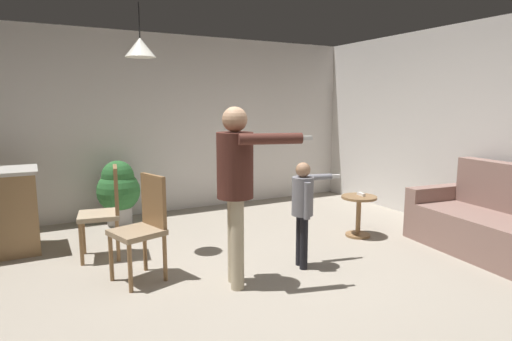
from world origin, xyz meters
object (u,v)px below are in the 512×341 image
couch_floral (495,225)px  potted_plant_corner (118,189)px  dining_chair_near_wall (144,223)px  spare_remote_on_table (361,194)px  person_adult (237,177)px  person_child (303,203)px  side_table_by_couch (359,211)px  dining_chair_by_counter (106,208)px

couch_floral → potted_plant_corner: size_ratio=2.10×
dining_chair_near_wall → spare_remote_on_table: bearing=-105.8°
person_adult → potted_plant_corner: 2.70m
potted_plant_corner → spare_remote_on_table: bearing=-37.1°
person_child → dining_chair_near_wall: person_child is taller
side_table_by_couch → spare_remote_on_table: bearing=13.4°
person_child → potted_plant_corner: bearing=-138.4°
couch_floral → person_child: size_ratio=1.73×
couch_floral → person_adult: 3.02m
couch_floral → potted_plant_corner: (-3.46, 3.19, 0.16)m
dining_chair_near_wall → spare_remote_on_table: size_ratio=7.69×
person_adult → dining_chair_near_wall: size_ratio=1.64×
person_adult → person_child: bearing=111.3°
dining_chair_near_wall → couch_floral: bearing=-124.9°
side_table_by_couch → person_adult: bearing=-163.2°
dining_chair_near_wall → spare_remote_on_table: 2.74m
side_table_by_couch → potted_plant_corner: size_ratio=0.58×
person_adult → spare_remote_on_table: (2.02, 0.61, -0.48)m
couch_floral → dining_chair_near_wall: (-3.59, 1.16, 0.21)m
dining_chair_near_wall → potted_plant_corner: bearing=-20.8°
couch_floral → spare_remote_on_table: 1.50m
person_adult → spare_remote_on_table: 2.17m
dining_chair_by_counter → spare_remote_on_table: bearing=-94.5°
person_adult → dining_chair_by_counter: person_adult is taller
dining_chair_by_counter → dining_chair_near_wall: (0.22, -0.78, 0.00)m
couch_floral → person_adult: person_adult is taller
couch_floral → potted_plant_corner: bearing=53.7°
couch_floral → side_table_by_couch: size_ratio=3.62×
side_table_by_couch → potted_plant_corner: potted_plant_corner is taller
couch_floral → dining_chair_by_counter: 4.29m
dining_chair_near_wall → potted_plant_corner: (0.13, 2.03, -0.05)m
dining_chair_by_counter → dining_chair_near_wall: same height
side_table_by_couch → person_child: size_ratio=0.48×
dining_chair_by_counter → spare_remote_on_table: size_ratio=7.69×
person_adult → person_child: size_ratio=1.51×
person_adult → dining_chair_by_counter: bearing=-129.4°
person_adult → dining_chair_near_wall: (-0.72, 0.55, -0.47)m
person_adult → potted_plant_corner: (-0.58, 2.58, -0.52)m
side_table_by_couch → couch_floral: bearing=-53.6°
person_child → potted_plant_corner: person_child is taller
dining_chair_by_counter → potted_plant_corner: 1.30m
dining_chair_near_wall → dining_chair_by_counter: bearing=-1.2°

